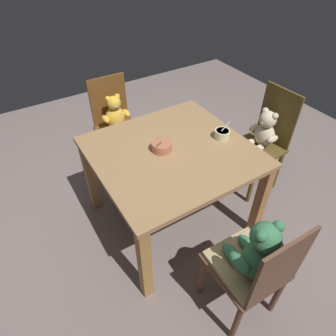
{
  "coord_description": "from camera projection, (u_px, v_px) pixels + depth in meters",
  "views": [
    {
      "loc": [
        -0.87,
        -1.35,
        1.97
      ],
      "look_at": [
        0.0,
        0.05,
        0.52
      ],
      "focal_mm": 31.28,
      "sensor_mm": 36.0,
      "label": 1
    }
  ],
  "objects": [
    {
      "name": "dining_table",
      "position": [
        172.0,
        162.0,
        2.1
      ],
      "size": [
        1.07,
        1.03,
        0.72
      ],
      "color": "#9A744B",
      "rests_on": "ground_plane"
    },
    {
      "name": "teddy_chair_near_right",
      "position": [
        263.0,
        136.0,
        2.49
      ],
      "size": [
        0.41,
        0.4,
        0.93
      ],
      "rotation": [
        0.0,
        0.0,
        3.18
      ],
      "color": "brown",
      "rests_on": "ground_plane"
    },
    {
      "name": "ground_plane",
      "position": [
        171.0,
        218.0,
        2.52
      ],
      "size": [
        5.2,
        5.2,
        0.04
      ],
      "color": "slate"
    },
    {
      "name": "porridge_bowl_cream_near_right",
      "position": [
        222.0,
        134.0,
        2.12
      ],
      "size": [
        0.12,
        0.11,
        0.12
      ],
      "color": "beige",
      "rests_on": "dining_table"
    },
    {
      "name": "teddy_chair_far_center",
      "position": [
        116.0,
        120.0,
        2.71
      ],
      "size": [
        0.38,
        0.39,
        0.89
      ],
      "rotation": [
        0.0,
        0.0,
        -1.58
      ],
      "color": "brown",
      "rests_on": "ground_plane"
    },
    {
      "name": "porridge_bowl_terracotta_center",
      "position": [
        162.0,
        146.0,
        2.01
      ],
      "size": [
        0.14,
        0.14,
        0.13
      ],
      "color": "#B56B4B",
      "rests_on": "dining_table"
    },
    {
      "name": "teddy_chair_near_front",
      "position": [
        255.0,
        259.0,
        1.58
      ],
      "size": [
        0.4,
        0.4,
        0.89
      ],
      "rotation": [
        0.0,
        0.0,
        1.55
      ],
      "color": "brown",
      "rests_on": "ground_plane"
    }
  ]
}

